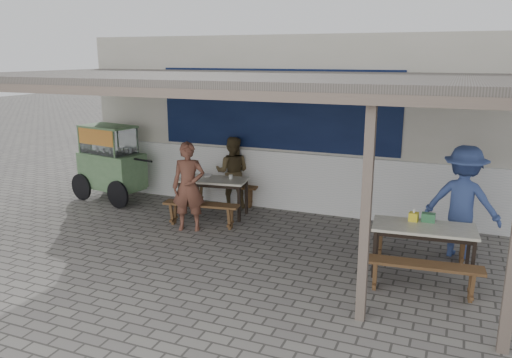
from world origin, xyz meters
The scene contains 17 objects.
ground centered at (0.00, 0.00, 0.00)m, with size 60.00×60.00×0.00m, color slate.
back_wall centered at (0.00, 3.58, 1.72)m, with size 9.00×1.28×3.50m.
warung_roof centered at (0.02, 0.90, 2.71)m, with size 9.00×4.21×2.81m.
table_left centered at (-1.13, 2.04, 0.67)m, with size 1.40×0.82×0.75m.
bench_left_street centered at (-1.03, 1.35, 0.34)m, with size 1.45×0.47×0.45m.
bench_left_wall centered at (-1.22, 2.74, 0.34)m, with size 1.45×0.47×0.45m.
table_right centered at (2.92, 0.68, 0.67)m, with size 1.47×0.81×0.75m.
bench_right_street centered at (2.98, 0.04, 0.34)m, with size 1.53×0.42×0.45m.
bench_right_wall centered at (2.86, 1.31, 0.34)m, with size 1.53×0.42×0.45m.
vendor_cart centered at (-3.71, 2.20, 0.89)m, with size 2.12×1.06×1.64m.
patron_street_side centered at (-1.15, 1.13, 0.81)m, with size 0.59×0.39×1.62m, color brown.
patron_wall_side centered at (-1.04, 2.75, 0.74)m, with size 0.72×0.56×1.49m, color brown.
patron_right_table centered at (3.41, 1.68, 0.89)m, with size 1.15×0.66×1.78m, color #3B5090.
tissue_box centered at (2.75, 0.86, 0.81)m, with size 0.13×0.13×0.13m, color yellow.
donation_box centered at (2.96, 0.91, 0.81)m, with size 0.19×0.13×0.13m, color #357749.
condiment_jar centered at (-0.81, 2.17, 0.79)m, with size 0.07×0.07×0.08m, color silver.
condiment_bowl centered at (-1.31, 2.13, 0.78)m, with size 0.21×0.21×0.05m, color white.
Camera 1 is at (3.25, -6.43, 3.10)m, focal length 35.00 mm.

